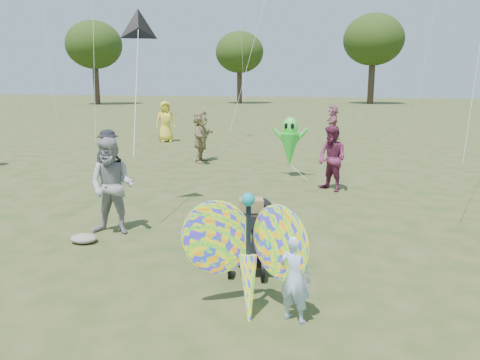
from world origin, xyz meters
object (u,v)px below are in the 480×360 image
adult_man (112,186)px  crowd_b (109,157)px  butterfly_kite (248,256)px  jogging_stroller (253,229)px  alien_kite (290,144)px  crowd_g (166,122)px  child_girl (295,278)px  crowd_j (333,123)px  crowd_d (201,136)px  crowd_e (332,159)px

adult_man → crowd_b: adult_man is taller
butterfly_kite → adult_man: bearing=143.6°
jogging_stroller → alien_kite: bearing=78.4°
crowd_g → jogging_stroller: size_ratio=1.66×
crowd_g → butterfly_kite: (7.68, -14.86, -0.20)m
child_girl → crowd_j: 17.49m
crowd_j → crowd_d: bearing=-35.0°
child_girl → crowd_e: size_ratio=0.64×
crowd_b → crowd_g: size_ratio=0.79×
crowd_d → crowd_g: crowd_g is taller
butterfly_kite → alien_kite: (-0.86, 8.24, 0.24)m
child_girl → jogging_stroller: jogging_stroller is taller
adult_man → jogging_stroller: (2.84, -0.95, -0.27)m
adult_man → jogging_stroller: size_ratio=1.57×
alien_kite → crowd_e: bearing=-47.8°
crowd_d → crowd_g: 5.95m
jogging_stroller → butterfly_kite: size_ratio=0.64×
crowd_e → butterfly_kite: 6.81m
crowd_j → jogging_stroller: (0.04, -16.08, -0.21)m
child_girl → butterfly_kite: size_ratio=0.61×
crowd_b → jogging_stroller: 7.01m
crowd_b → crowd_j: 12.44m
crowd_e → jogging_stroller: (-0.73, -5.45, -0.21)m
crowd_g → jogging_stroller: (7.41, -13.51, -0.32)m
crowd_e → crowd_g: size_ratio=0.89×
crowd_b → jogging_stroller: crowd_b is taller
crowd_e → alien_kite: alien_kite is taller
butterfly_kite → crowd_e: bearing=86.2°
crowd_b → jogging_stroller: (5.16, -4.74, -0.12)m
crowd_g → alien_kite: size_ratio=1.07×
crowd_d → butterfly_kite: 10.88m
child_girl → adult_man: size_ratio=0.60×
crowd_b → jogging_stroller: bearing=-122.0°
crowd_g → jogging_stroller: bearing=-94.5°
crowd_b → crowd_d: (1.22, 3.94, 0.16)m
child_girl → butterfly_kite: 0.60m
butterfly_kite → crowd_d: bearing=112.8°
adult_man → alien_kite: 6.35m
child_girl → crowd_b: bearing=-28.5°
child_girl → crowd_g: 17.03m
crowd_d → crowd_j: bearing=-33.8°
child_girl → crowd_g: bearing=-44.0°
jogging_stroller → crowd_g: bearing=102.3°
crowd_j → butterfly_kite: 17.43m
child_girl → alien_kite: alien_kite is taller
crowd_e → crowd_g: crowd_g is taller
alien_kite → adult_man: bearing=-110.8°
crowd_j → crowd_e: bearing=-3.1°
jogging_stroller → butterfly_kite: bearing=-94.9°
adult_man → alien_kite: (2.26, 5.94, 0.09)m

